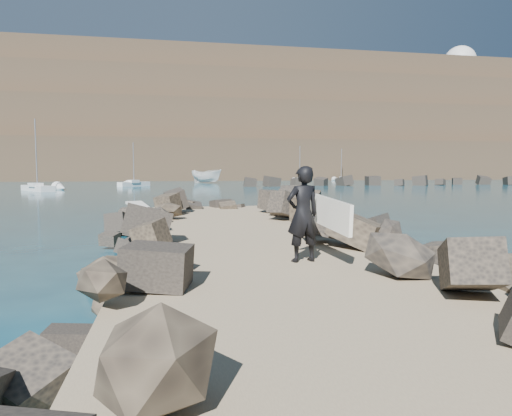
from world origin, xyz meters
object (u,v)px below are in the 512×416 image
Objects in this scene: sailboat_b at (134,184)px; surfer_with_board at (306,214)px; surfboard_resting at (145,215)px; radome at (460,67)px; boat_imported at (207,176)px.

surfer_with_board is at bearing -82.46° from sailboat_b.
surfboard_resting is at bearing -85.17° from sailboat_b.
surfer_with_board is 62.68m from sailboat_b.
surfboard_resting is at bearing -126.79° from radome.
surfer_with_board is at bearing -82.89° from surfboard_resting.
radome reaches higher than surfer_with_board.
boat_imported is 0.34× the size of radome.
surfer_with_board is 0.12× the size of radome.
boat_imported is (7.29, 71.16, 0.27)m from surfboard_resting.
sailboat_b is at bearing -140.88° from radome.
boat_imported is 77.08m from surfer_with_board.
radome is at bearing -10.76° from boat_imported.
radome is (114.82, 153.56, 42.41)m from surfboard_resting.
sailboat_b is at bearing 71.20° from surfboard_resting.
radome is (111.36, 159.38, 41.88)m from surfer_with_board.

